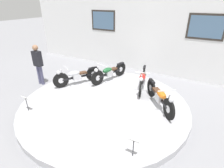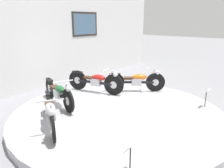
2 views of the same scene
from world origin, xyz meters
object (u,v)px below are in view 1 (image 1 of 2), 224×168
motorcycle_green (109,72)px  visitor_standing (38,63)px  motorcycle_silver (77,76)px  motorcycle_orange (160,96)px  motorcycle_red (142,79)px  info_placard_front_left (26,100)px  info_placard_front_centre (134,143)px

motorcycle_green → visitor_standing: 2.96m
motorcycle_silver → motorcycle_orange: 3.36m
motorcycle_green → motorcycle_red: 1.48m
info_placard_front_left → visitor_standing: bearing=130.9°
motorcycle_green → info_placard_front_left: 3.34m
motorcycle_silver → visitor_standing: bearing=-165.5°
motorcycle_red → info_placard_front_centre: size_ratio=3.82×
motorcycle_orange → motorcycle_red: bearing=134.5°
motorcycle_red → info_placard_front_centre: bearing=-72.3°
motorcycle_green → info_placard_front_centre: size_ratio=3.76×
motorcycle_silver → info_placard_front_left: bearing=-92.2°
info_placard_front_left → visitor_standing: 2.42m
motorcycle_silver → info_placard_front_left: 2.23m
motorcycle_silver → visitor_standing: 1.74m
motorcycle_green → motorcycle_orange: 2.61m
motorcycle_silver → motorcycle_orange: (3.36, 0.01, 0.01)m
motorcycle_green → motorcycle_red: motorcycle_red is taller
motorcycle_silver → visitor_standing: size_ratio=1.01×
motorcycle_green → info_placard_front_left: motorcycle_green is taller
info_placard_front_left → motorcycle_red: bearing=51.9°
motorcycle_red → visitor_standing: size_ratio=1.15×
info_placard_front_centre → visitor_standing: size_ratio=0.30×
motorcycle_red → info_placard_front_centre: 3.35m
motorcycle_silver → motorcycle_red: size_ratio=0.88×
motorcycle_orange → motorcycle_green: bearing=158.5°
motorcycle_orange → info_placard_front_left: (-3.45, -2.23, -0.02)m
motorcycle_orange → visitor_standing: visitor_standing is taller
motorcycle_green → visitor_standing: visitor_standing is taller
motorcycle_red → info_placard_front_left: 4.05m
motorcycle_red → visitor_standing: 4.31m
motorcycle_red → visitor_standing: (-4.06, -1.39, 0.37)m
motorcycle_red → info_placard_front_centre: motorcycle_red is taller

